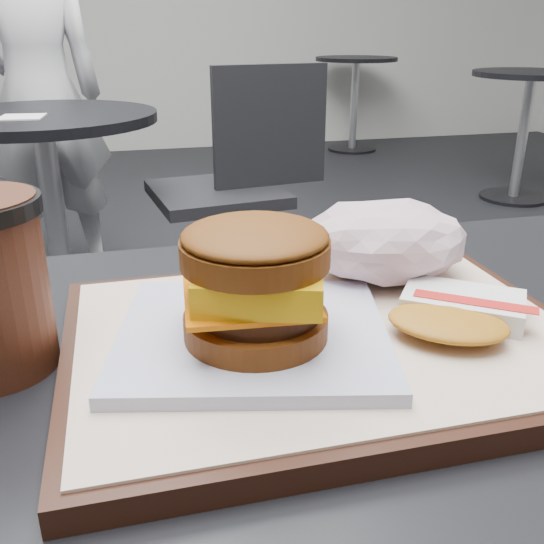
{
  "coord_description": "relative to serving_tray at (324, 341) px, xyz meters",
  "views": [
    {
      "loc": [
        -0.13,
        -0.35,
        1.0
      ],
      "look_at": [
        -0.03,
        0.05,
        0.83
      ],
      "focal_mm": 40.0,
      "sensor_mm": 36.0,
      "label": 1
    }
  ],
  "objects": [
    {
      "name": "bg_table_near",
      "position": [
        2.19,
        2.77,
        -0.22
      ],
      "size": [
        0.66,
        0.66,
        0.75
      ],
      "color": "black",
      "rests_on": "ground"
    },
    {
      "name": "patron",
      "position": [
        -0.42,
        2.23,
        -0.05
      ],
      "size": [
        0.62,
        0.5,
        1.47
      ],
      "primitive_type": "imported",
      "rotation": [
        0.0,
        0.0,
        3.45
      ],
      "color": "silver",
      "rests_on": "ground"
    },
    {
      "name": "bg_table_far",
      "position": [
        1.79,
        4.47,
        -0.22
      ],
      "size": [
        0.66,
        0.66,
        0.75
      ],
      "color": "black",
      "rests_on": "ground"
    },
    {
      "name": "neighbor_chair",
      "position": [
        0.24,
        1.63,
        -0.27
      ],
      "size": [
        0.63,
        0.47,
        0.88
      ],
      "color": "#ABABB0",
      "rests_on": "ground"
    },
    {
      "name": "breakfast_sandwich",
      "position": [
        -0.06,
        -0.01,
        0.05
      ],
      "size": [
        0.22,
        0.21,
        0.09
      ],
      "color": "silver",
      "rests_on": "serving_tray"
    },
    {
      "name": "napkin",
      "position": [
        -0.4,
        1.52,
        -0.03
      ],
      "size": [
        0.13,
        0.13,
        0.0
      ],
      "primitive_type": "cube",
      "rotation": [
        0.0,
        0.0,
        -0.09
      ],
      "color": "white",
      "rests_on": "neighbor_table"
    },
    {
      "name": "hash_brown",
      "position": [
        0.1,
        -0.02,
        0.02
      ],
      "size": [
        0.14,
        0.13,
        0.02
      ],
      "color": "white",
      "rests_on": "serving_tray"
    },
    {
      "name": "crumpled_wrapper",
      "position": [
        0.08,
        0.09,
        0.04
      ],
      "size": [
        0.15,
        0.12,
        0.07
      ],
      "primitive_type": null,
      "color": "silver",
      "rests_on": "serving_tray"
    },
    {
      "name": "serving_tray",
      "position": [
        0.0,
        0.0,
        0.0
      ],
      "size": [
        0.38,
        0.28,
        0.02
      ],
      "color": "black",
      "rests_on": "customer_table"
    },
    {
      "name": "neighbor_table",
      "position": [
        -0.36,
        1.62,
        -0.23
      ],
      "size": [
        0.7,
        0.7,
        0.75
      ],
      "color": "black",
      "rests_on": "ground"
    }
  ]
}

